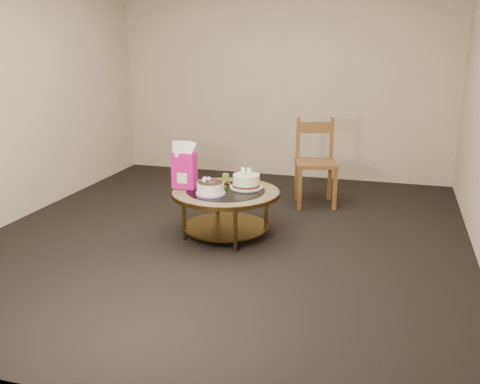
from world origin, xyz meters
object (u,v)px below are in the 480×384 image
(cream_cake, at_px, (246,181))
(dining_chair, at_px, (316,162))
(decorated_cake, at_px, (210,189))
(coffee_table, at_px, (226,198))
(gift_bag, at_px, (184,165))

(cream_cake, bearing_deg, dining_chair, 71.04)
(cream_cake, bearing_deg, decorated_cake, -125.50)
(coffee_table, height_order, cream_cake, cream_cake)
(dining_chair, bearing_deg, cream_cake, -128.54)
(decorated_cake, relative_size, cream_cake, 0.85)
(gift_bag, bearing_deg, cream_cake, 19.15)
(gift_bag, relative_size, dining_chair, 0.46)
(coffee_table, height_order, dining_chair, dining_chair)
(gift_bag, bearing_deg, coffee_table, 6.05)
(decorated_cake, bearing_deg, dining_chair, 62.98)
(gift_bag, bearing_deg, decorated_cake, -21.81)
(coffee_table, xyz_separation_m, dining_chair, (0.65, 1.30, 0.12))
(decorated_cake, xyz_separation_m, cream_cake, (0.25, 0.31, 0.01))
(coffee_table, relative_size, decorated_cake, 3.77)
(coffee_table, relative_size, gift_bag, 2.30)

